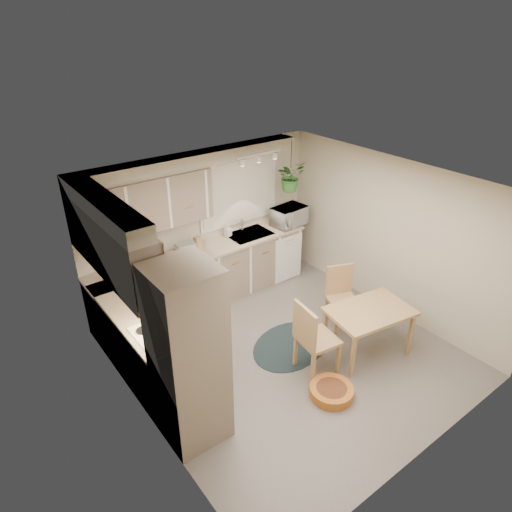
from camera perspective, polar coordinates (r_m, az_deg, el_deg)
name	(u,v)px	position (r m, az deg, el deg)	size (l,w,h in m)	color
floor	(286,353)	(6.45, 3.80, -12.02)	(4.20, 4.20, 0.00)	slate
ceiling	(293,188)	(5.24, 4.63, 8.52)	(4.20, 4.20, 0.00)	white
wall_back	(202,224)	(7.28, -6.71, 3.96)	(4.00, 0.04, 2.40)	#B6AE96
wall_front	(436,371)	(4.70, 21.62, -13.17)	(4.00, 0.04, 2.40)	#B6AE96
wall_left	(141,339)	(4.89, -14.16, -10.02)	(0.04, 4.20, 2.40)	#B6AE96
wall_right	(391,237)	(7.09, 16.51, 2.29)	(0.04, 4.20, 2.40)	#B6AE96
base_cab_left	(141,342)	(6.08, -14.20, -10.43)	(0.60, 1.85, 0.90)	gray
base_cab_back	(204,277)	(7.30, -6.51, -2.58)	(3.60, 0.60, 0.90)	gray
counter_left	(137,312)	(5.80, -14.64, -6.74)	(0.64, 1.89, 0.04)	tan
counter_back	(203,251)	(7.06, -6.67, 0.67)	(3.64, 0.64, 0.04)	tan
oven_stack	(188,357)	(4.81, -8.47, -12.38)	(0.65, 0.65, 2.10)	gray
wall_oven_face	(215,345)	(4.92, -5.18, -11.00)	(0.02, 0.56, 0.58)	silver
upper_cab_left	(112,245)	(5.42, -17.61, 1.33)	(0.35, 2.00, 0.75)	gray
upper_cab_back	(144,205)	(6.48, -13.82, 6.25)	(2.00, 0.35, 0.75)	gray
soffit_left	(103,206)	(5.23, -18.60, 5.91)	(0.30, 2.00, 0.20)	#B6AE96
soffit_back	(192,160)	(6.68, -8.06, 11.75)	(3.60, 0.30, 0.20)	#B6AE96
cooktop	(159,333)	(5.35, -12.05, -9.37)	(0.52, 0.58, 0.02)	silver
range_hood	(153,300)	(5.09, -12.75, -5.37)	(0.40, 0.60, 0.14)	silver
window_blinds	(239,192)	(7.45, -2.11, 8.05)	(1.40, 0.02, 1.00)	white
window_frame	(239,191)	(7.46, -2.16, 8.07)	(1.50, 0.02, 1.10)	silver
sink	(249,236)	(7.52, -0.83, 2.47)	(0.70, 0.48, 0.10)	#B3B6BB
dishwasher_front	(288,258)	(7.86, 4.06, -0.30)	(0.58, 0.01, 0.83)	silver
track_light_bar	(259,154)	(6.83, 0.36, 12.63)	(0.80, 0.04, 0.04)	silver
wall_clock	(208,162)	(6.99, -5.96, 11.56)	(0.30, 0.30, 0.03)	#EDB753
dining_table	(367,331)	(6.44, 13.74, -9.09)	(1.09, 0.73, 0.69)	tan
chair_left	(318,337)	(5.92, 7.76, -10.04)	(0.48, 0.48, 1.04)	tan
chair_back	(344,299)	(6.78, 10.90, -5.35)	(0.44, 0.44, 0.94)	tan
braided_rug	(289,346)	(6.57, 4.21, -11.12)	(1.21, 0.91, 0.01)	black
pet_bed	(331,392)	(5.88, 9.40, -16.37)	(0.54, 0.54, 0.12)	#C06D26
microwave	(289,214)	(7.79, 4.16, 5.25)	(0.58, 0.32, 0.39)	silver
soap_bottle	(228,233)	(7.43, -3.53, 2.84)	(0.10, 0.21, 0.10)	silver
hanging_plant	(290,180)	(7.58, 4.32, 9.50)	(0.45, 0.50, 0.39)	#316B2A
coffee_maker	(153,254)	(6.67, -12.73, 0.27)	(0.20, 0.24, 0.35)	black
toaster	(186,249)	(6.93, -8.75, 0.92)	(0.28, 0.16, 0.17)	#B3B6BB
knife_block	(198,243)	(7.03, -7.31, 1.63)	(0.09, 0.09, 0.21)	tan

